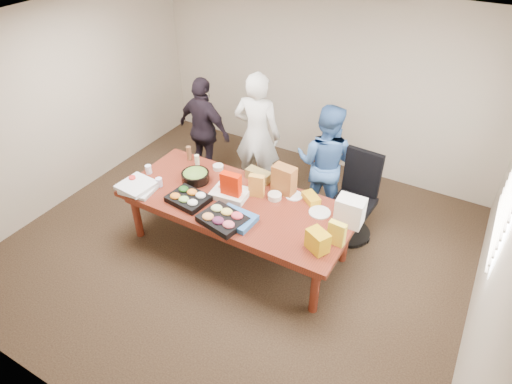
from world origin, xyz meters
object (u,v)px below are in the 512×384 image
Objects in this scene: conference_table at (237,224)px; office_chair at (353,201)px; salad_bowl at (195,177)px; sheet_cake at (230,193)px; person_center at (257,135)px; person_right at (325,162)px.

conference_table is 1.49m from office_chair.
conference_table is 7.88× the size of salad_bowl.
sheet_cake is 1.21× the size of salad_bowl.
conference_table is 2.48× the size of office_chair.
office_chair is 1.56m from sheet_cake.
salad_bowl is (-0.25, -1.13, -0.12)m from person_center.
person_center is 5.21× the size of salad_bowl.
salad_bowl is (-0.67, 0.10, 0.43)m from conference_table.
conference_table is at bearing 58.09° from person_right.
person_center reaches higher than conference_table.
sheet_cake is at bearing 52.99° from person_right.
office_chair is 0.61× the size of person_center.
office_chair is 2.63× the size of sheet_cake.
person_center is at bearing -6.10° from person_right.
sheet_cake is at bearing 158.77° from conference_table.
office_chair is (1.15, 0.92, 0.19)m from conference_table.
person_center is 4.30× the size of sheet_cake.
person_center is 1.13× the size of person_right.
person_right reaches higher than salad_bowl.
office_chair is 2.02m from salad_bowl.
sheet_cake is at bearing -6.11° from salad_bowl.
conference_table is at bearing 98.96° from person_center.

